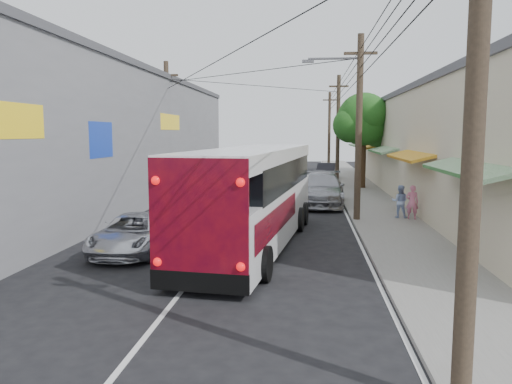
# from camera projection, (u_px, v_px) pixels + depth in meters

# --- Properties ---
(ground) EXTENTS (120.00, 120.00, 0.00)m
(ground) POSITION_uv_depth(u_px,v_px,m) (145.00, 337.00, 9.49)
(ground) COLOR black
(ground) RESTS_ON ground
(sidewalk) EXTENTS (3.00, 80.00, 0.12)m
(sidewalk) POSITION_uv_depth(u_px,v_px,m) (368.00, 200.00, 28.58)
(sidewalk) COLOR slate
(sidewalk) RESTS_ON ground
(building_right) EXTENTS (7.09, 40.00, 6.25)m
(building_right) POSITION_uv_depth(u_px,v_px,m) (442.00, 145.00, 29.73)
(building_right) COLOR #C2B59A
(building_right) RESTS_ON ground
(building_left) EXTENTS (7.20, 36.00, 7.25)m
(building_left) POSITION_uv_depth(u_px,v_px,m) (100.00, 137.00, 27.71)
(building_left) COLOR gray
(building_left) RESTS_ON ground
(utility_poles) EXTENTS (11.80, 45.28, 8.00)m
(utility_poles) POSITION_uv_depth(u_px,v_px,m) (310.00, 128.00, 28.77)
(utility_poles) COLOR #473828
(utility_poles) RESTS_ON ground
(street_tree) EXTENTS (4.40, 4.00, 6.60)m
(street_tree) POSITION_uv_depth(u_px,v_px,m) (365.00, 121.00, 33.94)
(street_tree) COLOR #3F2B19
(street_tree) RESTS_ON ground
(coach_bus) EXTENTS (3.73, 11.82, 3.35)m
(coach_bus) POSITION_uv_depth(u_px,v_px,m) (254.00, 195.00, 17.07)
(coach_bus) COLOR white
(coach_bus) RESTS_ON ground
(jeepney) EXTENTS (2.12, 4.48, 1.23)m
(jeepney) POSITION_uv_depth(u_px,v_px,m) (134.00, 233.00, 16.22)
(jeepney) COLOR silver
(jeepney) RESTS_ON ground
(parked_suv) EXTENTS (2.74, 6.05, 1.72)m
(parked_suv) POSITION_uv_depth(u_px,v_px,m) (322.00, 189.00, 26.78)
(parked_suv) COLOR #999AA1
(parked_suv) RESTS_ON ground
(parked_car_mid) EXTENTS (1.97, 4.15, 1.37)m
(parked_car_mid) POSITION_uv_depth(u_px,v_px,m) (318.00, 179.00, 34.71)
(parked_car_mid) COLOR #26262B
(parked_car_mid) RESTS_ON ground
(parked_car_far) EXTENTS (1.97, 4.40, 1.40)m
(parked_car_far) POSITION_uv_depth(u_px,v_px,m) (327.00, 172.00, 41.13)
(parked_car_far) COLOR #222127
(parked_car_far) RESTS_ON ground
(pedestrian_near) EXTENTS (0.60, 0.45, 1.49)m
(pedestrian_near) POSITION_uv_depth(u_px,v_px,m) (412.00, 202.00, 21.74)
(pedestrian_near) COLOR pink
(pedestrian_near) RESTS_ON sidewalk
(pedestrian_far) EXTENTS (0.82, 0.70, 1.45)m
(pedestrian_far) POSITION_uv_depth(u_px,v_px,m) (400.00, 201.00, 22.11)
(pedestrian_far) COLOR #97AEDC
(pedestrian_far) RESTS_ON sidewalk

